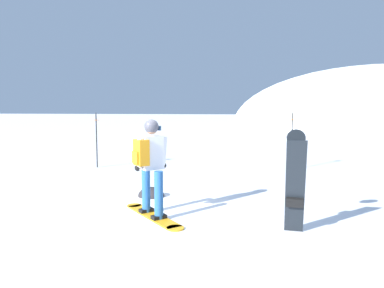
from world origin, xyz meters
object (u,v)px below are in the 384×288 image
at_px(piste_marker_far, 292,136).
at_px(snowboarder_main, 150,165).
at_px(piste_marker_near, 97,136).
at_px(spare_snowboard, 295,182).
at_px(rock_dark, 151,196).

bearing_deg(piste_marker_far, snowboarder_main, -113.82).
bearing_deg(piste_marker_near, piste_marker_far, 10.20).
bearing_deg(snowboarder_main, piste_marker_far, 66.18).
bearing_deg(snowboarder_main, spare_snowboard, -6.87).
bearing_deg(piste_marker_near, snowboarder_main, -50.78).
relative_size(piste_marker_far, rock_dark, 3.16).
distance_m(piste_marker_near, piste_marker_far, 6.25).
height_order(snowboarder_main, spare_snowboard, snowboarder_main).
height_order(snowboarder_main, piste_marker_far, piste_marker_far).
height_order(spare_snowboard, piste_marker_near, piste_marker_near).
bearing_deg(spare_snowboard, piste_marker_near, 141.78).
distance_m(snowboarder_main, spare_snowboard, 2.43).
distance_m(piste_marker_near, rock_dark, 4.57).
height_order(piste_marker_near, piste_marker_far, piste_marker_far).
relative_size(snowboarder_main, spare_snowboard, 1.08).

